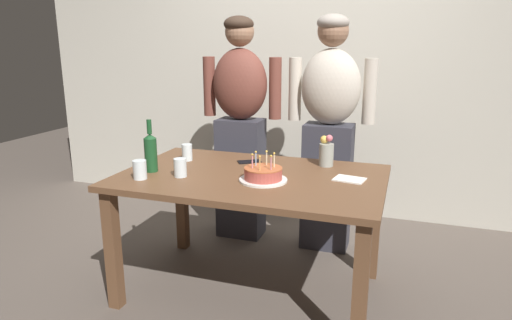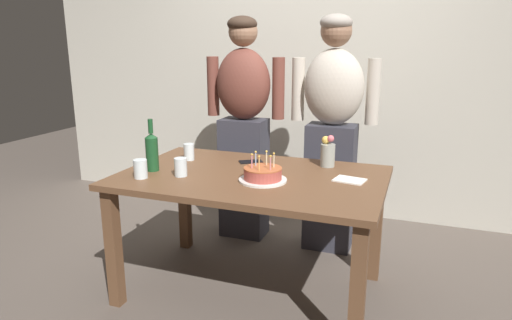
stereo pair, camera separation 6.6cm
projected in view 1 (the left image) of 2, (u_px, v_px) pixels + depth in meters
name	position (u px, v px, depth m)	size (l,w,h in m)	color
ground_plane	(252.00, 290.00, 2.78)	(10.00, 10.00, 0.00)	#564C44
back_wall	(311.00, 64.00, 3.87)	(5.20, 0.10, 2.60)	beige
dining_table	(251.00, 191.00, 2.61)	(1.50, 0.96, 0.74)	brown
birthday_cake	(263.00, 175.00, 2.46)	(0.26, 0.26, 0.16)	white
water_glass_near	(187.00, 152.00, 2.89)	(0.07, 0.07, 0.11)	silver
water_glass_far	(180.00, 168.00, 2.54)	(0.07, 0.07, 0.10)	silver
water_glass_side	(140.00, 170.00, 2.50)	(0.08, 0.08, 0.11)	silver
wine_bottle	(151.00, 151.00, 2.63)	(0.07, 0.07, 0.31)	#194723
cell_phone	(249.00, 162.00, 2.86)	(0.14, 0.07, 0.01)	black
napkin_stack	(349.00, 179.00, 2.49)	(0.16, 0.12, 0.01)	white
flower_vase	(326.00, 153.00, 2.76)	(0.09, 0.09, 0.19)	#999E93
person_man_bearded	(240.00, 125.00, 3.38)	(0.61, 0.27, 1.66)	#33333D
person_woman_cardigan	(329.00, 131.00, 3.17)	(0.61, 0.27, 1.66)	#33333D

